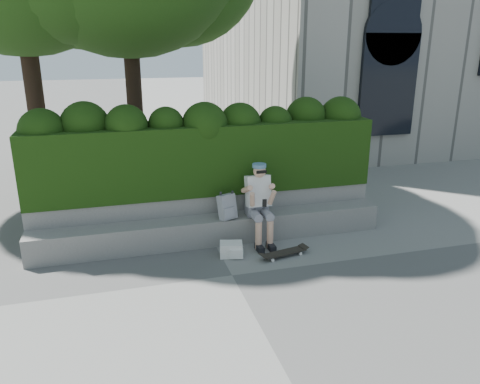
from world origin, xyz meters
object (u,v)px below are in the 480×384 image
object	(u,v)px
backpack_plaid	(227,207)
backpack_ground	(231,249)
skateboard	(284,253)
person	(259,200)

from	to	relation	value
backpack_plaid	backpack_ground	bearing A→B (deg)	-120.20
backpack_plaid	backpack_ground	distance (m)	0.75
skateboard	backpack_plaid	size ratio (longest dim) A/B	1.85
person	skateboard	world-z (taller)	person
skateboard	backpack_plaid	xyz separation A→B (m)	(-0.75, 0.75, 0.59)
skateboard	backpack_ground	world-z (taller)	backpack_ground
person	backpack_plaid	size ratio (longest dim) A/B	3.31
person	skateboard	bearing A→B (deg)	-72.09
skateboard	backpack_ground	xyz separation A→B (m)	(-0.82, 0.24, 0.05)
person	backpack_ground	distance (m)	0.97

